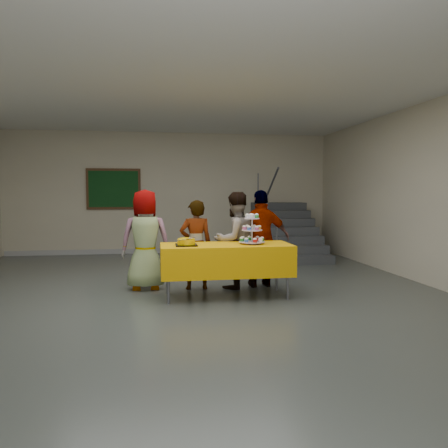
# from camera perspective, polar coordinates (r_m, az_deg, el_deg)

# --- Properties ---
(room_shell) EXTENTS (10.00, 10.04, 3.02)m
(room_shell) POSITION_cam_1_polar(r_m,az_deg,el_deg) (6.07, -5.35, 9.91)
(room_shell) COLOR #4C514C
(room_shell) RESTS_ON ground
(bake_table) EXTENTS (1.88, 0.78, 0.77)m
(bake_table) POSITION_cam_1_polar(r_m,az_deg,el_deg) (6.33, 0.28, -4.59)
(bake_table) COLOR #595960
(bake_table) RESTS_ON ground
(cupcake_stand) EXTENTS (0.38, 0.38, 0.44)m
(cupcake_stand) POSITION_cam_1_polar(r_m,az_deg,el_deg) (6.36, 3.68, -1.06)
(cupcake_stand) COLOR silver
(cupcake_stand) RESTS_ON bake_table
(bear_cake) EXTENTS (0.32, 0.36, 0.12)m
(bear_cake) POSITION_cam_1_polar(r_m,az_deg,el_deg) (6.17, -4.95, -2.29)
(bear_cake) COLOR black
(bear_cake) RESTS_ON bake_table
(schoolchild_a) EXTENTS (0.78, 0.52, 1.57)m
(schoolchild_a) POSITION_cam_1_polar(r_m,az_deg,el_deg) (6.92, -10.22, -2.02)
(schoolchild_a) COLOR slate
(schoolchild_a) RESTS_ON ground
(schoolchild_b) EXTENTS (0.53, 0.36, 1.40)m
(schoolchild_b) POSITION_cam_1_polar(r_m,az_deg,el_deg) (6.85, -3.70, -2.73)
(schoolchild_b) COLOR slate
(schoolchild_b) RESTS_ON ground
(schoolchild_c) EXTENTS (0.91, 0.83, 1.53)m
(schoolchild_c) POSITION_cam_1_polar(r_m,az_deg,el_deg) (6.90, 1.45, -2.13)
(schoolchild_c) COLOR slate
(schoolchild_c) RESTS_ON ground
(schoolchild_d) EXTENTS (0.92, 0.40, 1.56)m
(schoolchild_d) POSITION_cam_1_polar(r_m,az_deg,el_deg) (7.04, 4.96, -1.90)
(schoolchild_d) COLOR slate
(schoolchild_d) RESTS_ON ground
(staircase) EXTENTS (1.30, 2.40, 2.04)m
(staircase) POSITION_cam_1_polar(r_m,az_deg,el_deg) (10.65, 7.91, -1.44)
(staircase) COLOR #424447
(staircase) RESTS_ON ground
(noticeboard) EXTENTS (1.30, 0.05, 1.00)m
(noticeboard) POSITION_cam_1_polar(r_m,az_deg,el_deg) (11.02, -14.22, 4.45)
(noticeboard) COLOR #472B16
(noticeboard) RESTS_ON ground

